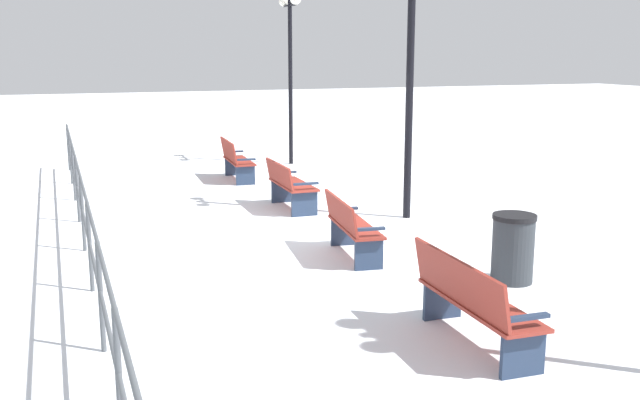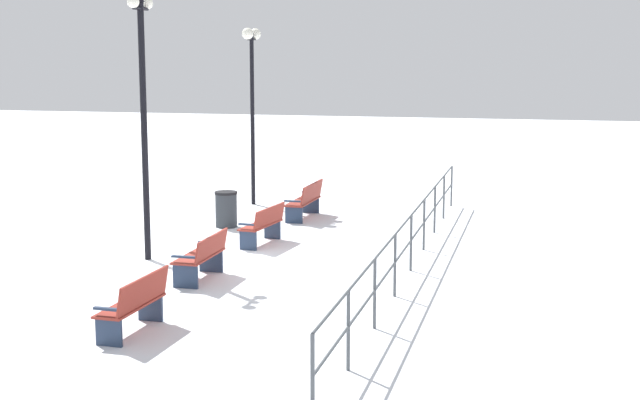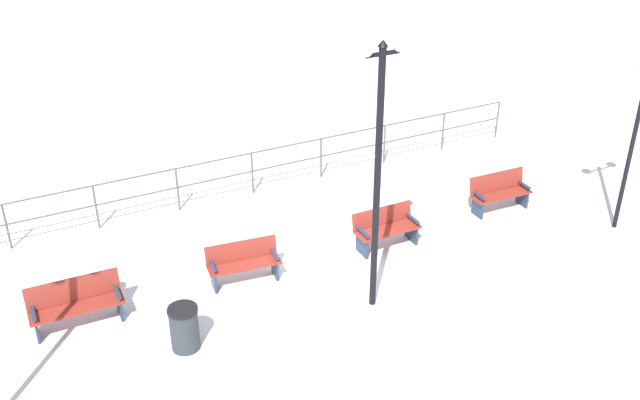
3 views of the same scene
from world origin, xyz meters
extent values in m
plane|color=white|center=(0.00, 0.00, 0.00)|extent=(80.00, 80.00, 0.00)
cube|color=maroon|center=(-0.14, -4.89, 0.43)|extent=(0.53, 1.71, 0.04)
cube|color=maroon|center=(-0.38, -4.88, 0.67)|extent=(0.16, 1.70, 0.46)
cube|color=#23334C|center=(-0.16, -5.63, 0.21)|extent=(0.43, 0.06, 0.43)
cube|color=#23334C|center=(-0.12, -4.14, 0.21)|extent=(0.43, 0.06, 0.43)
cube|color=#23334C|center=(-0.14, -5.63, 0.55)|extent=(0.44, 0.08, 0.04)
cube|color=#23334C|center=(-0.10, -4.14, 0.55)|extent=(0.44, 0.08, 0.04)
cube|color=maroon|center=(-0.06, -1.63, 0.43)|extent=(0.60, 1.51, 0.04)
cube|color=maroon|center=(-0.28, -1.60, 0.65)|extent=(0.28, 1.47, 0.39)
cube|color=#23334C|center=(-0.14, -2.26, 0.22)|extent=(0.38, 0.10, 0.43)
cube|color=#23334C|center=(0.01, -1.00, 0.22)|extent=(0.38, 0.10, 0.43)
cube|color=#23334C|center=(-0.12, -2.26, 0.55)|extent=(0.39, 0.12, 0.04)
cube|color=#23334C|center=(0.03, -1.00, 0.55)|extent=(0.39, 0.12, 0.04)
cube|color=maroon|center=(0.10, 1.63, 0.45)|extent=(0.53, 1.46, 0.04)
cube|color=maroon|center=(-0.16, 1.63, 0.66)|extent=(0.12, 1.45, 0.39)
cube|color=#23334C|center=(0.09, 1.00, 0.22)|extent=(0.47, 0.05, 0.45)
cube|color=#23334C|center=(0.11, 2.25, 0.22)|extent=(0.47, 0.05, 0.45)
cube|color=#23334C|center=(0.11, 1.00, 0.57)|extent=(0.47, 0.07, 0.04)
cube|color=#23334C|center=(0.13, 2.25, 0.57)|extent=(0.47, 0.07, 0.04)
cube|color=maroon|center=(-0.09, 4.89, 0.43)|extent=(0.52, 1.51, 0.04)
cube|color=maroon|center=(-0.32, 4.90, 0.67)|extent=(0.18, 1.49, 0.45)
cube|color=#23334C|center=(-0.12, 4.24, 0.21)|extent=(0.41, 0.07, 0.43)
cube|color=#23334C|center=(-0.06, 5.53, 0.21)|extent=(0.41, 0.07, 0.43)
cube|color=#23334C|center=(-0.10, 4.24, 0.55)|extent=(0.41, 0.09, 0.04)
cube|color=#23334C|center=(-0.04, 5.53, 0.55)|extent=(0.41, 0.09, 0.04)
cylinder|color=black|center=(1.71, -6.58, 2.29)|extent=(0.11, 0.11, 4.58)
cylinder|color=black|center=(1.71, -6.58, 4.46)|extent=(0.07, 0.65, 0.07)
sphere|color=white|center=(1.71, -6.90, 4.60)|extent=(0.31, 0.31, 0.31)
sphere|color=white|center=(1.71, -6.25, 4.60)|extent=(0.31, 0.31, 0.31)
cone|color=black|center=(1.71, -6.58, 4.64)|extent=(0.15, 0.15, 0.12)
cylinder|color=black|center=(1.71, 0.31, 2.55)|extent=(0.13, 0.13, 5.10)
cylinder|color=black|center=(1.71, 0.31, 4.98)|extent=(0.08, 0.63, 0.08)
sphere|color=white|center=(1.71, -0.01, 5.08)|extent=(0.24, 0.24, 0.24)
sphere|color=white|center=(1.71, 0.62, 5.08)|extent=(0.24, 0.24, 0.24)
cylinder|color=#4C5156|center=(-3.58, -7.58, 0.54)|extent=(0.05, 0.05, 1.09)
cylinder|color=#4C5156|center=(-3.58, -5.69, 0.54)|extent=(0.05, 0.05, 1.09)
cylinder|color=#4C5156|center=(-3.58, -3.79, 0.54)|extent=(0.05, 0.05, 1.09)
cylinder|color=#4C5156|center=(-3.58, -1.90, 0.54)|extent=(0.05, 0.05, 1.09)
cylinder|color=#4C5156|center=(-3.58, 0.00, 0.54)|extent=(0.05, 0.05, 1.09)
cylinder|color=#4C5156|center=(-3.58, 1.90, 0.54)|extent=(0.05, 0.05, 1.09)
cylinder|color=#4C5156|center=(-3.58, 3.79, 0.54)|extent=(0.05, 0.05, 1.09)
cylinder|color=#4C5156|center=(-3.58, 5.69, 0.54)|extent=(0.05, 0.05, 1.09)
cylinder|color=#4C5156|center=(-3.58, 7.58, 0.54)|extent=(0.05, 0.05, 1.09)
cylinder|color=#4C5156|center=(-3.58, 0.00, 1.09)|extent=(0.04, 15.17, 0.04)
cylinder|color=#4C5156|center=(-3.58, 0.00, 0.60)|extent=(0.04, 15.17, 0.04)
cylinder|color=#2D3338|center=(1.33, -3.32, 0.40)|extent=(0.51, 0.51, 0.80)
cylinder|color=black|center=(1.33, -3.32, 0.83)|extent=(0.54, 0.54, 0.06)
camera|label=1|loc=(-3.90, -10.63, 2.83)|focal=40.90mm
camera|label=2|loc=(-6.00, 17.01, 4.19)|focal=51.45mm
camera|label=3|loc=(11.54, -5.84, 8.55)|focal=41.17mm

